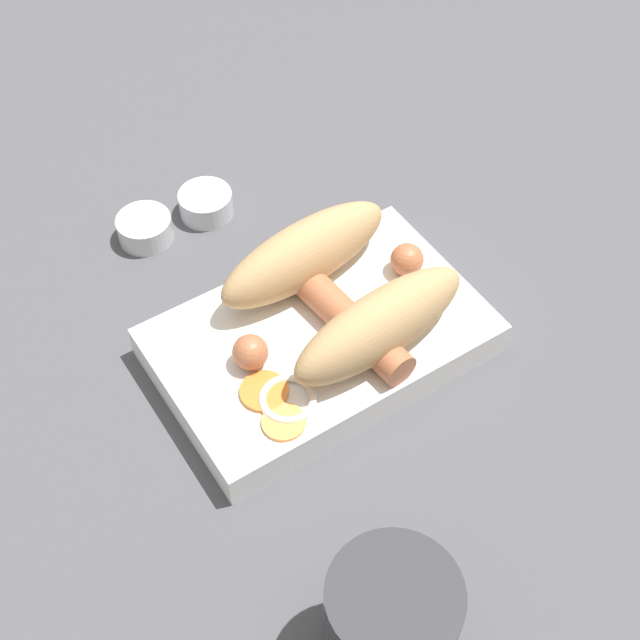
# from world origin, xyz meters

# --- Properties ---
(ground_plane) EXTENTS (3.00, 3.00, 0.00)m
(ground_plane) POSITION_xyz_m (0.00, 0.00, 0.00)
(ground_plane) COLOR #4C4C51
(food_tray) EXTENTS (0.25, 0.16, 0.03)m
(food_tray) POSITION_xyz_m (0.00, 0.00, 0.02)
(food_tray) COLOR white
(food_tray) RESTS_ON ground_plane
(bread_roll) EXTENTS (0.17, 0.15, 0.06)m
(bread_roll) POSITION_xyz_m (0.02, 0.01, 0.06)
(bread_roll) COLOR tan
(bread_roll) RESTS_ON food_tray
(sausage) EXTENTS (0.18, 0.15, 0.03)m
(sausage) POSITION_xyz_m (0.01, 0.00, 0.04)
(sausage) COLOR #B26642
(sausage) RESTS_ON food_tray
(pickled_veggies) EXTENTS (0.05, 0.07, 0.01)m
(pickled_veggies) POSITION_xyz_m (-0.06, -0.04, 0.03)
(pickled_veggies) COLOR orange
(pickled_veggies) RESTS_ON food_tray
(condiment_cup_near) EXTENTS (0.05, 0.05, 0.02)m
(condiment_cup_near) POSITION_xyz_m (0.00, 0.19, 0.01)
(condiment_cup_near) COLOR silver
(condiment_cup_near) RESTS_ON ground_plane
(condiment_cup_far) EXTENTS (0.05, 0.05, 0.02)m
(condiment_cup_far) POSITION_xyz_m (-0.06, 0.19, 0.01)
(condiment_cup_far) COLOR silver
(condiment_cup_far) RESTS_ON ground_plane
(drink_glass) EXTENTS (0.08, 0.08, 0.09)m
(drink_glass) POSITION_xyz_m (-0.09, -0.22, 0.05)
(drink_glass) COLOR #333338
(drink_glass) RESTS_ON ground_plane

